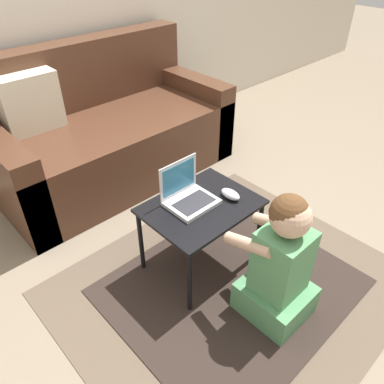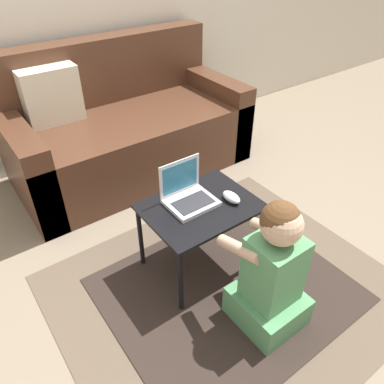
# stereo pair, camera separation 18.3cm
# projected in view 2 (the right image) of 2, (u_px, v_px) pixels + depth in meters

# --- Properties ---
(ground_plane) EXTENTS (16.00, 16.00, 0.00)m
(ground_plane) POSITION_uv_depth(u_px,v_px,m) (206.00, 277.00, 2.01)
(ground_plane) COLOR #7F705B
(area_rug) EXTENTS (1.63, 1.41, 0.01)m
(area_rug) POSITION_uv_depth(u_px,v_px,m) (227.00, 290.00, 1.93)
(area_rug) COLOR brown
(area_rug) RESTS_ON ground_plane
(couch) EXTENTS (1.65, 0.83, 0.90)m
(couch) POSITION_uv_depth(u_px,v_px,m) (126.00, 130.00, 2.73)
(couch) COLOR #4C2D1E
(couch) RESTS_ON ground_plane
(laptop_desk) EXTENTS (0.55, 0.42, 0.41)m
(laptop_desk) POSITION_uv_depth(u_px,v_px,m) (200.00, 213.00, 1.87)
(laptop_desk) COLOR black
(laptop_desk) RESTS_ON ground_plane
(laptop) EXTENTS (0.23, 0.20, 0.21)m
(laptop) POSITION_uv_depth(u_px,v_px,m) (189.00, 196.00, 1.85)
(laptop) COLOR silver
(laptop) RESTS_ON laptop_desk
(computer_mouse) EXTENTS (0.06, 0.11, 0.04)m
(computer_mouse) POSITION_uv_depth(u_px,v_px,m) (231.00, 197.00, 1.86)
(computer_mouse) COLOR silver
(computer_mouse) RESTS_ON laptop_desk
(person_seated) EXTENTS (0.29, 0.39, 0.69)m
(person_seated) POSITION_uv_depth(u_px,v_px,m) (272.00, 273.00, 1.63)
(person_seated) COLOR #518E5B
(person_seated) RESTS_ON ground_plane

